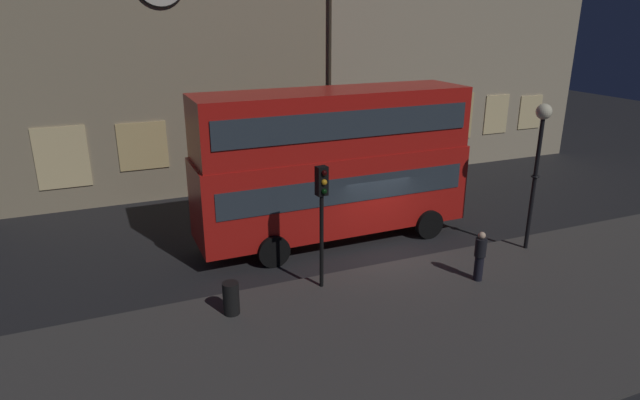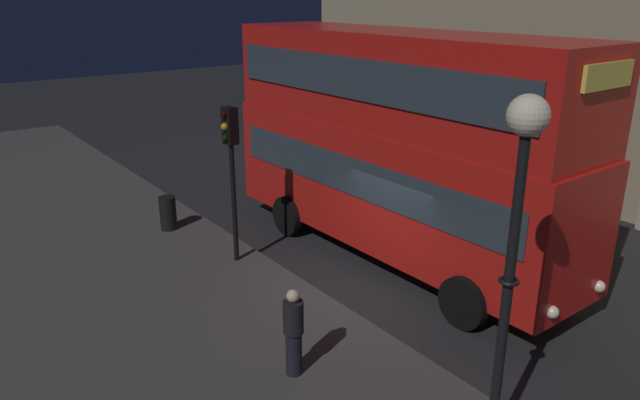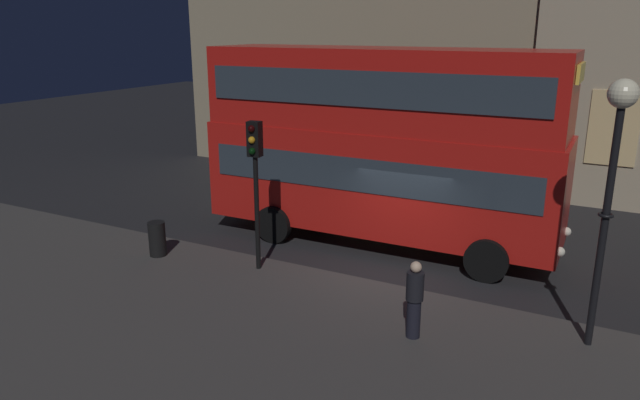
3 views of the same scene
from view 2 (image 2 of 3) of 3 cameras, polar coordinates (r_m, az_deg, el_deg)
ground_plane at (r=13.37m, az=4.12°, el=-9.00°), size 80.00×80.00×0.00m
sidewalk_slab at (r=11.27m, az=-14.70°, el=-15.21°), size 44.00×7.73×0.12m
double_decker_bus at (r=14.33m, az=7.21°, el=6.08°), size 10.04×2.92×5.50m
traffic_light_near_kerb at (r=13.89m, az=-8.53°, el=4.51°), size 0.35×0.38×3.76m
street_lamp at (r=7.81m, az=18.47°, el=0.35°), size 0.52×0.52×5.08m
pedestrian at (r=10.25m, az=-2.55°, el=-12.44°), size 0.35×0.35×1.60m
litter_bin at (r=16.87m, az=-14.34°, el=-1.21°), size 0.45×0.45×0.93m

